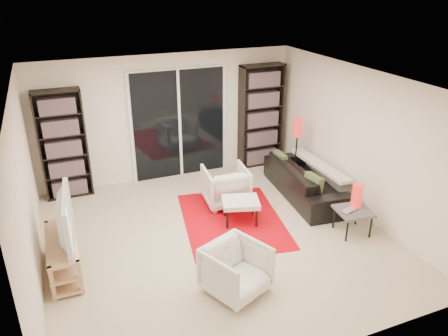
{
  "coord_description": "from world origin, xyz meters",
  "views": [
    {
      "loc": [
        -2.05,
        -5.32,
        3.69
      ],
      "look_at": [
        0.25,
        0.3,
        1.0
      ],
      "focal_mm": 35.0,
      "sensor_mm": 36.0,
      "label": 1
    }
  ],
  "objects_px": {
    "armchair_back": "(226,186)",
    "sofa": "(306,180)",
    "side_table": "(353,212)",
    "bookshelf_left": "(63,145)",
    "armchair_front": "(236,270)",
    "floor_lamp": "(297,135)",
    "ottoman": "(241,203)",
    "bookshelf_right": "(261,116)",
    "tv_stand": "(63,255)"
  },
  "relations": [
    {
      "from": "bookshelf_left",
      "to": "ottoman",
      "type": "bearing_deg",
      "value": -39.54
    },
    {
      "from": "bookshelf_left",
      "to": "armchair_back",
      "type": "bearing_deg",
      "value": -28.67
    },
    {
      "from": "armchair_back",
      "to": "armchair_front",
      "type": "bearing_deg",
      "value": 76.32
    },
    {
      "from": "bookshelf_left",
      "to": "side_table",
      "type": "relative_size",
      "value": 3.48
    },
    {
      "from": "ottoman",
      "to": "floor_lamp",
      "type": "bearing_deg",
      "value": 32.34
    },
    {
      "from": "ottoman",
      "to": "floor_lamp",
      "type": "height_order",
      "value": "floor_lamp"
    },
    {
      "from": "armchair_back",
      "to": "side_table",
      "type": "bearing_deg",
      "value": 137.13
    },
    {
      "from": "floor_lamp",
      "to": "sofa",
      "type": "bearing_deg",
      "value": -103.29
    },
    {
      "from": "tv_stand",
      "to": "ottoman",
      "type": "distance_m",
      "value": 2.75
    },
    {
      "from": "armchair_front",
      "to": "ottoman",
      "type": "xyz_separation_m",
      "value": [
        0.75,
        1.54,
        0.02
      ]
    },
    {
      "from": "sofa",
      "to": "armchair_back",
      "type": "relative_size",
      "value": 2.78
    },
    {
      "from": "bookshelf_left",
      "to": "floor_lamp",
      "type": "xyz_separation_m",
      "value": [
        4.1,
        -1.02,
        -0.03
      ]
    },
    {
      "from": "tv_stand",
      "to": "armchair_back",
      "type": "relative_size",
      "value": 1.62
    },
    {
      "from": "armchair_front",
      "to": "floor_lamp",
      "type": "distance_m",
      "value": 3.55
    },
    {
      "from": "armchair_back",
      "to": "side_table",
      "type": "height_order",
      "value": "armchair_back"
    },
    {
      "from": "floor_lamp",
      "to": "bookshelf_right",
      "type": "bearing_deg",
      "value": 103.75
    },
    {
      "from": "sofa",
      "to": "armchair_front",
      "type": "distance_m",
      "value": 2.96
    },
    {
      "from": "armchair_back",
      "to": "bookshelf_right",
      "type": "bearing_deg",
      "value": -128.88
    },
    {
      "from": "sofa",
      "to": "armchair_front",
      "type": "relative_size",
      "value": 2.91
    },
    {
      "from": "bookshelf_left",
      "to": "armchair_back",
      "type": "distance_m",
      "value": 2.92
    },
    {
      "from": "armchair_back",
      "to": "sofa",
      "type": "bearing_deg",
      "value": 175.21
    },
    {
      "from": "ottoman",
      "to": "floor_lamp",
      "type": "distance_m",
      "value": 2.01
    },
    {
      "from": "armchair_back",
      "to": "armchair_front",
      "type": "relative_size",
      "value": 1.04
    },
    {
      "from": "ottoman",
      "to": "side_table",
      "type": "xyz_separation_m",
      "value": [
        1.47,
        -0.95,
        0.01
      ]
    },
    {
      "from": "sofa",
      "to": "side_table",
      "type": "relative_size",
      "value": 3.71
    },
    {
      "from": "bookshelf_right",
      "to": "ottoman",
      "type": "height_order",
      "value": "bookshelf_right"
    },
    {
      "from": "armchair_front",
      "to": "floor_lamp",
      "type": "height_order",
      "value": "floor_lamp"
    },
    {
      "from": "side_table",
      "to": "floor_lamp",
      "type": "relative_size",
      "value": 0.44
    },
    {
      "from": "bookshelf_right",
      "to": "armchair_back",
      "type": "relative_size",
      "value": 2.81
    },
    {
      "from": "bookshelf_right",
      "to": "tv_stand",
      "type": "height_order",
      "value": "bookshelf_right"
    },
    {
      "from": "bookshelf_left",
      "to": "sofa",
      "type": "bearing_deg",
      "value": -22.48
    },
    {
      "from": "bookshelf_left",
      "to": "armchair_front",
      "type": "distance_m",
      "value": 4.03
    },
    {
      "from": "ottoman",
      "to": "armchair_back",
      "type": "bearing_deg",
      "value": 88.01
    },
    {
      "from": "ottoman",
      "to": "sofa",
      "type": "bearing_deg",
      "value": 15.58
    },
    {
      "from": "side_table",
      "to": "bookshelf_left",
      "type": "bearing_deg",
      "value": 142.75
    },
    {
      "from": "sofa",
      "to": "ottoman",
      "type": "relative_size",
      "value": 2.99
    },
    {
      "from": "ottoman",
      "to": "side_table",
      "type": "bearing_deg",
      "value": -33.04
    },
    {
      "from": "bookshelf_right",
      "to": "side_table",
      "type": "bearing_deg",
      "value": -88.13
    },
    {
      "from": "armchair_back",
      "to": "ottoman",
      "type": "relative_size",
      "value": 1.07
    },
    {
      "from": "bookshelf_left",
      "to": "bookshelf_right",
      "type": "relative_size",
      "value": 0.93
    },
    {
      "from": "tv_stand",
      "to": "side_table",
      "type": "distance_m",
      "value": 4.25
    },
    {
      "from": "ottoman",
      "to": "side_table",
      "type": "distance_m",
      "value": 1.75
    },
    {
      "from": "armchair_front",
      "to": "tv_stand",
      "type": "bearing_deg",
      "value": 124.53
    },
    {
      "from": "bookshelf_right",
      "to": "floor_lamp",
      "type": "xyz_separation_m",
      "value": [
        0.25,
        -1.02,
        -0.1
      ]
    },
    {
      "from": "bookshelf_right",
      "to": "armchair_front",
      "type": "bearing_deg",
      "value": -120.64
    },
    {
      "from": "tv_stand",
      "to": "floor_lamp",
      "type": "bearing_deg",
      "value": 16.82
    },
    {
      "from": "sofa",
      "to": "bookshelf_right",
      "type": "bearing_deg",
      "value": 9.6
    },
    {
      "from": "armchair_front",
      "to": "ottoman",
      "type": "height_order",
      "value": "armchair_front"
    },
    {
      "from": "bookshelf_right",
      "to": "armchair_front",
      "type": "xyz_separation_m",
      "value": [
        -2.12,
        -3.58,
        -0.72
      ]
    },
    {
      "from": "tv_stand",
      "to": "side_table",
      "type": "xyz_separation_m",
      "value": [
        4.2,
        -0.67,
        0.09
      ]
    }
  ]
}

